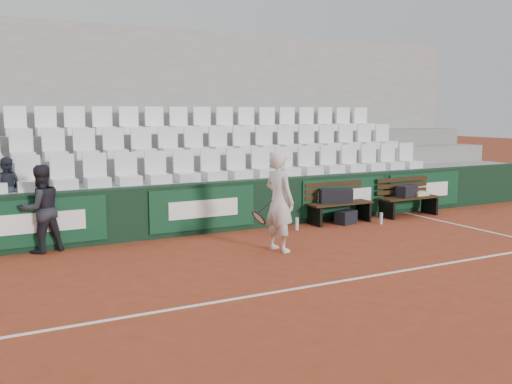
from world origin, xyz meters
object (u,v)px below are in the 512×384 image
Objects in this scene: bench_right at (409,206)px; tennis_player at (279,201)px; ball_kid at (41,209)px; sports_bag_left at (335,196)px; sports_bag_right at (407,191)px; bench_left at (340,213)px; sports_bag_ground at (346,217)px; spectator_c at (5,162)px; water_bottle_near at (297,224)px; water_bottle_far at (381,218)px.

tennis_player is at bearing -160.90° from bench_right.
sports_bag_left is at bearing 162.23° from ball_kid.
bench_right is at bearing -60.27° from sports_bag_right.
bench_right is 2.12× the size of sports_bag_left.
bench_left is 2.12× the size of sports_bag_left.
bench_left is 1.91m from sports_bag_right.
sports_bag_left is 0.52m from sports_bag_ground.
bench_right is 1.41× the size of spectator_c.
ball_kid reaches higher than sports_bag_right.
sports_bag_right is 1.20× the size of sports_bag_ground.
spectator_c reaches higher than water_bottle_near.
water_bottle_far is at bearing 18.19° from tennis_player.
bench_right is at bearing 21.40° from water_bottle_far.
spectator_c is at bearing 173.52° from sports_bag_right.
tennis_player is at bearing -147.04° from bench_left.
sports_bag_ground is 0.27× the size of tennis_player.
sports_bag_right is 1.89m from sports_bag_ground.
sports_bag_left is at bearing 166.58° from bench_left.
sports_bag_ground reaches higher than water_bottle_far.
tennis_player is at bearing -161.81° from water_bottle_far.
tennis_player reaches higher than bench_left.
sports_bag_left is (-2.01, 0.10, 0.38)m from bench_right.
tennis_player is at bearing -150.30° from sports_bag_ground.
bench_left is 6.77m from spectator_c.
sports_bag_right reaches higher than sports_bag_ground.
water_bottle_near is (-3.14, -0.15, -0.10)m from bench_right.
sports_bag_left is (-0.10, 0.02, 0.38)m from bench_left.
water_bottle_far is 3.38m from tennis_player.
water_bottle_near is at bearing 170.36° from water_bottle_far.
spectator_c is at bearing 170.64° from sports_bag_ground.
water_bottle_far is (-1.21, -0.47, -0.10)m from bench_right.
spectator_c reaches higher than sports_bag_left.
ball_kid is (-6.10, 0.22, 0.53)m from bench_left.
bench_left is at bearing 10.26° from water_bottle_near.
tennis_player reaches higher than water_bottle_far.
sports_bag_left is 1.25× the size of sports_bag_right.
bench_right reaches higher than water_bottle_far.
sports_bag_right is at bearing 162.29° from ball_kid.
bench_left is 0.89m from water_bottle_far.
bench_right is 5.94× the size of water_bottle_far.
tennis_player is at bearing -131.64° from water_bottle_near.
water_bottle_near is 5.65m from spectator_c.
tennis_player is 1.65× the size of spectator_c.
bench_left reaches higher than water_bottle_near.
bench_left is 2.64× the size of sports_bag_right.
ball_kid is at bearing 174.81° from water_bottle_near.
spectator_c is (-6.47, 0.90, 0.93)m from sports_bag_left.
water_bottle_near is 1.02× the size of water_bottle_far.
sports_bag_left is 1.09m from water_bottle_far.
water_bottle_far is at bearing -158.60° from bench_right.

